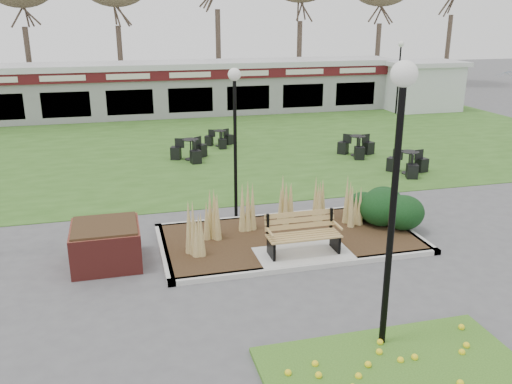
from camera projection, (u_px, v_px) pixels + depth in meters
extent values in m
plane|color=#515154|center=(305.00, 261.00, 12.45)|extent=(100.00, 100.00, 0.00)
cube|color=#30591C|center=(213.00, 145.00, 23.48)|extent=(34.00, 16.00, 0.02)
cube|color=#372316|center=(289.00, 239.00, 13.53)|extent=(6.22, 3.22, 0.12)
cube|color=#B7B7B2|center=(312.00, 266.00, 12.05)|extent=(6.40, 0.18, 0.12)
cube|color=#B7B7B2|center=(271.00, 216.00, 15.01)|extent=(6.40, 0.18, 0.12)
cube|color=#B7B7B2|center=(164.00, 252.00, 12.79)|extent=(0.18, 3.40, 0.12)
cube|color=#B7B7B2|center=(402.00, 227.00, 14.27)|extent=(0.18, 3.40, 0.12)
cube|color=#B7B7B2|center=(303.00, 256.00, 12.56)|extent=(2.20, 1.20, 0.13)
cone|color=tan|center=(211.00, 216.00, 13.25)|extent=(0.36, 0.36, 1.15)
cone|color=tan|center=(247.00, 207.00, 13.85)|extent=(0.36, 0.36, 1.15)
cone|color=tan|center=(285.00, 201.00, 14.30)|extent=(0.36, 0.36, 1.15)
cone|color=tan|center=(320.00, 201.00, 14.33)|extent=(0.36, 0.36, 1.15)
cone|color=tan|center=(354.00, 203.00, 14.15)|extent=(0.36, 0.36, 1.15)
cone|color=tan|center=(195.00, 230.00, 12.39)|extent=(0.36, 0.36, 1.15)
ellipsoid|color=black|center=(382.00, 207.00, 14.17)|extent=(1.21, 1.10, 0.99)
ellipsoid|color=black|center=(403.00, 213.00, 13.91)|extent=(1.10, 1.00, 0.90)
ellipsoid|color=black|center=(383.00, 202.00, 14.72)|extent=(1.06, 0.96, 0.86)
ellipsoid|color=black|center=(363.00, 206.00, 14.59)|extent=(0.92, 0.84, 0.76)
cube|color=#AC8A4D|center=(304.00, 236.00, 12.41)|extent=(1.70, 0.57, 0.04)
cube|color=#AC8A4D|center=(300.00, 220.00, 12.61)|extent=(1.70, 0.13, 0.44)
cube|color=black|center=(271.00, 248.00, 12.29)|extent=(0.06, 0.55, 0.42)
cube|color=black|center=(335.00, 241.00, 12.66)|extent=(0.06, 0.55, 0.42)
cube|color=black|center=(268.00, 224.00, 12.42)|extent=(0.06, 0.06, 0.50)
cube|color=black|center=(331.00, 218.00, 12.79)|extent=(0.06, 0.06, 0.50)
cube|color=#AC8A4D|center=(270.00, 232.00, 12.14)|extent=(0.05, 0.50, 0.04)
cube|color=#AC8A4D|center=(338.00, 226.00, 12.53)|extent=(0.05, 0.50, 0.04)
cube|color=maroon|center=(106.00, 245.00, 12.17)|extent=(1.50, 1.50, 0.90)
cube|color=#372316|center=(104.00, 226.00, 12.03)|extent=(1.40, 1.40, 0.06)
cube|color=gray|center=(187.00, 91.00, 30.43)|extent=(24.00, 3.00, 2.60)
cube|color=#4E1014|center=(190.00, 75.00, 28.67)|extent=(24.00, 0.18, 0.55)
cube|color=silver|center=(186.00, 64.00, 29.97)|extent=(24.60, 3.40, 0.30)
cube|color=silver|center=(190.00, 75.00, 28.57)|extent=(22.00, 0.02, 0.28)
cube|color=black|center=(191.00, 100.00, 29.19)|extent=(22.00, 0.10, 1.30)
cube|color=silver|center=(420.00, 87.00, 31.82)|extent=(4.00, 3.00, 2.60)
cube|color=silver|center=(423.00, 63.00, 31.38)|extent=(4.40, 3.40, 0.25)
cylinder|color=#47382B|center=(32.00, 60.00, 35.23)|extent=(0.36, 0.36, 5.17)
cylinder|color=#47382B|center=(126.00, 58.00, 36.66)|extent=(0.36, 0.36, 5.17)
cylinder|color=#47382B|center=(213.00, 56.00, 38.10)|extent=(0.36, 0.36, 5.17)
cylinder|color=#47382B|center=(294.00, 55.00, 39.53)|extent=(0.36, 0.36, 5.17)
cylinder|color=#47382B|center=(370.00, 53.00, 40.97)|extent=(0.36, 0.36, 5.17)
cylinder|color=#47382B|center=(440.00, 52.00, 42.40)|extent=(0.36, 0.36, 5.17)
cylinder|color=black|center=(391.00, 226.00, 8.57)|extent=(0.11, 0.11, 4.40)
sphere|color=white|center=(404.00, 74.00, 7.83)|extent=(0.40, 0.40, 0.40)
cylinder|color=black|center=(235.00, 151.00, 14.58)|extent=(0.09, 0.09, 3.77)
sphere|color=white|center=(234.00, 74.00, 13.94)|extent=(0.34, 0.34, 0.34)
cylinder|color=black|center=(398.00, 81.00, 30.24)|extent=(0.09, 0.09, 3.70)
sphere|color=white|center=(401.00, 44.00, 29.61)|extent=(0.33, 0.33, 0.33)
cylinder|color=black|center=(191.00, 159.00, 21.04)|extent=(0.47, 0.47, 0.03)
cylinder|color=black|center=(191.00, 150.00, 20.92)|extent=(0.05, 0.05, 0.77)
cylinder|color=black|center=(190.00, 139.00, 20.80)|extent=(0.65, 0.65, 0.03)
cube|color=black|center=(201.00, 150.00, 21.42)|extent=(0.52, 0.52, 0.49)
cube|color=black|center=(176.00, 153.00, 21.02)|extent=(0.47, 0.47, 0.49)
cube|color=black|center=(196.00, 157.00, 20.46)|extent=(0.42, 0.42, 0.49)
cylinder|color=black|center=(220.00, 146.00, 23.20)|extent=(0.40, 0.40, 0.03)
cylinder|color=black|center=(220.00, 138.00, 23.10)|extent=(0.05, 0.05, 0.65)
cylinder|color=black|center=(220.00, 131.00, 23.00)|extent=(0.54, 0.54, 0.02)
cube|color=black|center=(228.00, 139.00, 23.48)|extent=(0.42, 0.42, 0.41)
cube|color=black|center=(209.00, 141.00, 23.26)|extent=(0.42, 0.42, 0.41)
cube|color=black|center=(222.00, 144.00, 22.69)|extent=(0.31, 0.31, 0.41)
cylinder|color=black|center=(408.00, 173.00, 19.20)|extent=(0.47, 0.47, 0.03)
cylinder|color=black|center=(409.00, 163.00, 19.09)|extent=(0.05, 0.05, 0.77)
cylinder|color=black|center=(410.00, 152.00, 18.96)|extent=(0.64, 0.64, 0.03)
cube|color=black|center=(421.00, 165.00, 19.38)|extent=(0.43, 0.43, 0.49)
cube|color=black|center=(393.00, 164.00, 19.44)|extent=(0.51, 0.51, 0.49)
cube|color=black|center=(412.00, 171.00, 18.58)|extent=(0.46, 0.46, 0.49)
cylinder|color=black|center=(356.00, 155.00, 21.64)|extent=(0.47, 0.47, 0.03)
cylinder|color=black|center=(357.00, 146.00, 21.52)|extent=(0.05, 0.05, 0.77)
cylinder|color=black|center=(358.00, 136.00, 21.40)|extent=(0.64, 0.64, 0.03)
cube|color=black|center=(368.00, 148.00, 21.84)|extent=(0.44, 0.44, 0.49)
cube|color=black|center=(343.00, 148.00, 21.85)|extent=(0.51, 0.51, 0.49)
cube|color=black|center=(359.00, 153.00, 21.01)|extent=(0.45, 0.45, 0.49)
imported|color=black|center=(50.00, 89.00, 35.12)|extent=(4.90, 2.92, 1.53)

